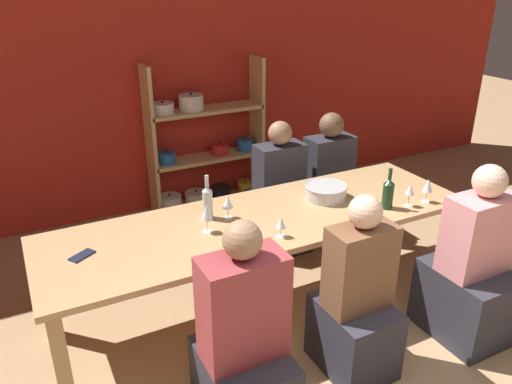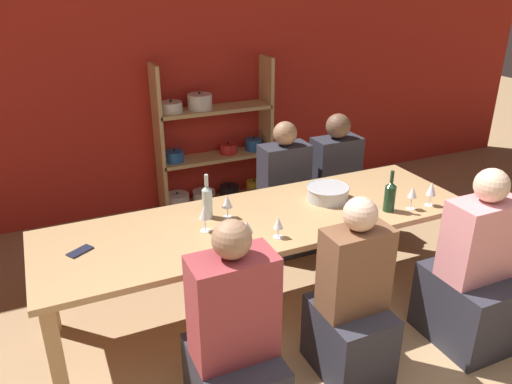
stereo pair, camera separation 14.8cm
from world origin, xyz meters
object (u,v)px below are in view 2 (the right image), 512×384
(wine_glass_white_b, at_px, (431,189))
(person_near_b, at_px, (351,312))
(shelf_unit, at_px, (212,153))
(wine_glass_red_a, at_px, (278,224))
(cell_phone, at_px, (80,251))
(wine_glass_white_a, at_px, (412,193))
(wine_glass_empty_a, at_px, (227,202))
(person_far_b, at_px, (334,191))
(person_near_c, at_px, (234,352))
(dining_table, at_px, (262,227))
(person_far_a, at_px, (283,203))
(wine_bottle_dark, at_px, (207,201))
(wine_bottle_green, at_px, (390,196))
(wine_glass_white_c, at_px, (205,212))
(person_near_a, at_px, (472,282))
(mixing_bowl, at_px, (328,193))
(wine_glass_white_d, at_px, (247,228))

(wine_glass_white_b, xyz_separation_m, person_near_b, (-0.94, -0.45, -0.44))
(wine_glass_white_b, bearing_deg, shelf_unit, 111.43)
(wine_glass_red_a, height_order, cell_phone, wine_glass_red_a)
(wine_glass_white_a, height_order, wine_glass_empty_a, wine_glass_white_a)
(wine_glass_white_a, distance_m, person_far_b, 1.21)
(wine_glass_white_b, height_order, cell_phone, wine_glass_white_b)
(person_near_c, bearing_deg, cell_phone, 127.15)
(dining_table, xyz_separation_m, wine_glass_white_a, (1.00, -0.31, 0.20))
(wine_glass_red_a, bearing_deg, person_far_a, 60.74)
(wine_glass_white_a, xyz_separation_m, person_near_c, (-1.54, -0.50, -0.43))
(wine_bottle_dark, relative_size, person_near_c, 0.26)
(wine_bottle_green, distance_m, person_far_a, 1.15)
(shelf_unit, relative_size, wine_bottle_green, 5.07)
(wine_glass_white_c, distance_m, cell_phone, 0.78)
(dining_table, xyz_separation_m, person_near_a, (1.09, -0.84, -0.23))
(wine_glass_white_b, distance_m, person_near_a, 0.68)
(mixing_bowl, xyz_separation_m, person_far_b, (0.55, 0.74, -0.38))
(dining_table, relative_size, person_far_b, 2.58)
(wine_bottle_dark, height_order, wine_glass_red_a, wine_bottle_dark)
(dining_table, bearing_deg, person_near_a, -37.71)
(shelf_unit, relative_size, wine_glass_white_a, 8.81)
(cell_phone, relative_size, person_near_b, 0.14)
(wine_glass_red_a, height_order, wine_glass_white_c, wine_glass_white_c)
(cell_phone, bearing_deg, person_near_b, -29.93)
(person_near_c, bearing_deg, wine_glass_white_c, 80.82)
(dining_table, bearing_deg, wine_glass_white_d, -128.75)
(wine_glass_empty_a, bearing_deg, person_near_c, -109.82)
(wine_glass_white_c, distance_m, person_far_a, 1.33)
(wine_glass_white_b, relative_size, person_near_c, 0.15)
(person_near_b, bearing_deg, mixing_bowl, 68.12)
(wine_glass_white_c, relative_size, person_far_a, 0.16)
(shelf_unit, relative_size, wine_glass_white_d, 8.90)
(wine_glass_white_b, bearing_deg, cell_phone, 171.49)
(cell_phone, relative_size, person_far_a, 0.14)
(person_far_b, bearing_deg, wine_glass_white_a, 84.49)
(wine_bottle_dark, bearing_deg, wine_bottle_green, -19.91)
(shelf_unit, relative_size, wine_bottle_dark, 4.85)
(shelf_unit, relative_size, person_near_b, 1.29)
(wine_bottle_green, bearing_deg, dining_table, 162.77)
(wine_glass_red_a, xyz_separation_m, person_far_a, (0.59, 1.05, -0.42))
(shelf_unit, distance_m, wine_bottle_green, 2.22)
(wine_glass_empty_a, height_order, person_near_b, person_near_b)
(wine_glass_white_a, relative_size, cell_phone, 1.03)
(wine_glass_white_a, xyz_separation_m, person_near_a, (0.09, -0.54, -0.43))
(shelf_unit, distance_m, person_far_b, 1.34)
(wine_glass_white_c, bearing_deg, person_near_a, -28.84)
(wine_glass_white_b, bearing_deg, person_near_c, -163.90)
(person_near_a, relative_size, person_far_a, 1.06)
(person_near_c, bearing_deg, wine_glass_white_d, 59.64)
(wine_bottle_green, height_order, wine_glass_red_a, wine_bottle_green)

